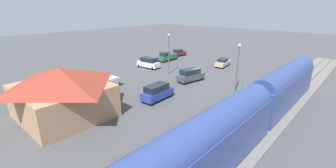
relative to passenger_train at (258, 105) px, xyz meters
name	(u,v)px	position (x,y,z in m)	size (l,w,h in m)	color
ground_plane	(199,80)	(14.00, -10.28, -2.86)	(200.00, 200.00, 0.00)	#4C4C4F
railway_track	(285,101)	(0.00, -10.28, -2.76)	(4.80, 70.00, 0.30)	slate
platform	(256,93)	(4.00, -10.28, -2.71)	(3.20, 46.00, 0.30)	#B7B2A8
passenger_train	(258,105)	(0.00, 0.00, 0.00)	(2.93, 34.99, 4.98)	#33478C
station_building	(62,92)	(18.00, 11.72, 0.18)	(10.68, 9.68, 5.84)	tan
pedestrian_on_platform	(245,91)	(4.36, -7.17, -1.58)	(0.36, 0.36, 1.71)	#23284C
pedestrian_waiting_far	(271,80)	(3.42, -14.43, -1.58)	(0.36, 0.36, 1.71)	#333338
pickup_green	(167,56)	(28.55, -17.89, -1.83)	(2.16, 5.47, 2.14)	#236638
suv_white	(149,63)	(26.85, -10.24, -1.71)	(5.07, 2.77, 2.22)	white
suv_charcoal	(190,75)	(14.85, -8.73, -1.71)	(2.81, 5.17, 2.22)	#47494F
pickup_silver	(103,83)	(22.66, 3.49, -1.83)	(2.40, 5.54, 2.14)	silver
sedan_maroon	(178,53)	(30.13, -23.87, -1.98)	(2.30, 4.67, 1.74)	maroon
sedan_tan	(223,63)	(15.91, -21.69, -1.98)	(2.48, 4.72, 1.74)	#C6B284
suv_blue	(157,92)	(13.33, 0.96, -1.71)	(2.25, 5.01, 2.22)	#283D9E
light_pole_near_platform	(238,62)	(6.80, -9.32, 1.75)	(0.44, 0.44, 7.25)	#515156
light_pole_lot_center	(169,49)	(20.77, -9.77, 1.93)	(0.44, 0.44, 7.58)	#515156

